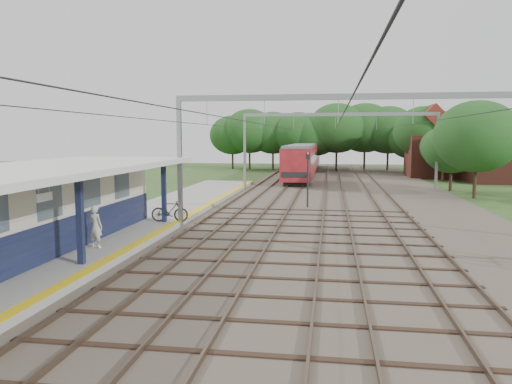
{
  "coord_description": "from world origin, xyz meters",
  "views": [
    {
      "loc": [
        2.9,
        -10.36,
        4.89
      ],
      "look_at": [
        -1.51,
        18.84,
        1.6
      ],
      "focal_mm": 35.0,
      "sensor_mm": 36.0,
      "label": 1
    }
  ],
  "objects_px": {
    "signal_post": "(308,175)",
    "train": "(305,157)",
    "person": "(96,226)",
    "bicycle": "(170,211)"
  },
  "relations": [
    {
      "from": "train",
      "to": "signal_post",
      "type": "height_order",
      "value": "train"
    },
    {
      "from": "person",
      "to": "bicycle",
      "type": "bearing_deg",
      "value": -82.35
    },
    {
      "from": "bicycle",
      "to": "train",
      "type": "xyz_separation_m",
      "value": [
        5.1,
        40.05,
        1.22
      ]
    },
    {
      "from": "train",
      "to": "bicycle",
      "type": "bearing_deg",
      "value": -97.26
    },
    {
      "from": "bicycle",
      "to": "person",
      "type": "bearing_deg",
      "value": 166.98
    },
    {
      "from": "bicycle",
      "to": "signal_post",
      "type": "xyz_separation_m",
      "value": [
        6.95,
        8.35,
        1.38
      ]
    },
    {
      "from": "train",
      "to": "signal_post",
      "type": "xyz_separation_m",
      "value": [
        1.85,
        -31.7,
        0.17
      ]
    },
    {
      "from": "person",
      "to": "train",
      "type": "height_order",
      "value": "train"
    },
    {
      "from": "person",
      "to": "signal_post",
      "type": "bearing_deg",
      "value": -101.75
    },
    {
      "from": "signal_post",
      "to": "train",
      "type": "bearing_deg",
      "value": 101.12
    }
  ]
}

